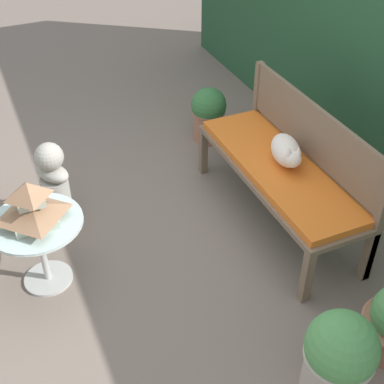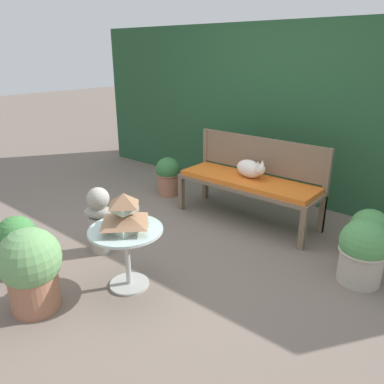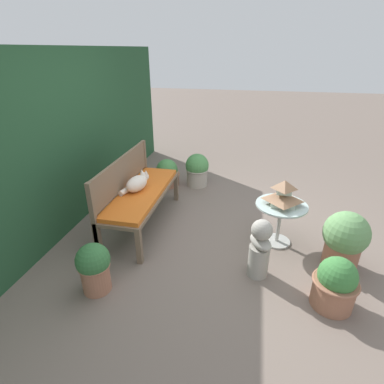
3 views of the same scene
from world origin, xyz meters
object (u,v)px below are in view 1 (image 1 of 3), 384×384
(cat, at_px, (287,151))
(pagoda_birdhouse, at_px, (31,206))
(garden_bust, at_px, (54,181))
(potted_plant_path_edge, at_px, (209,113))
(potted_plant_table_far, at_px, (339,356))
(patio_table, at_px, (38,235))
(garden_bench, at_px, (279,172))

(cat, xyz_separation_m, pagoda_birdhouse, (-0.05, -1.80, 0.05))
(pagoda_birdhouse, distance_m, garden_bust, 0.76)
(potted_plant_path_edge, height_order, potted_plant_table_far, potted_plant_table_far)
(potted_plant_path_edge, bearing_deg, patio_table, -55.86)
(pagoda_birdhouse, xyz_separation_m, potted_plant_path_edge, (-1.20, 1.77, -0.38))
(patio_table, distance_m, pagoda_birdhouse, 0.24)
(garden_bench, relative_size, pagoda_birdhouse, 4.60)
(cat, bearing_deg, potted_plant_table_far, -4.01)
(garden_bench, distance_m, garden_bust, 1.68)
(garden_bench, height_order, potted_plant_path_edge, potted_plant_path_edge)
(pagoda_birdhouse, bearing_deg, garden_bench, 88.00)
(patio_table, distance_m, potted_plant_path_edge, 2.15)
(cat, relative_size, garden_bust, 0.65)
(garden_bust, height_order, potted_plant_path_edge, garden_bust)
(pagoda_birdhouse, height_order, potted_plant_path_edge, pagoda_birdhouse)
(patio_table, height_order, pagoda_birdhouse, pagoda_birdhouse)
(garden_bust, relative_size, potted_plant_table_far, 1.16)
(potted_plant_path_edge, distance_m, potted_plant_table_far, 2.71)
(cat, distance_m, potted_plant_table_far, 1.54)
(garden_bench, distance_m, pagoda_birdhouse, 1.76)
(cat, bearing_deg, patio_table, -75.89)
(garden_bust, bearing_deg, cat, 35.27)
(garden_bench, height_order, garden_bust, garden_bust)
(garden_bench, xyz_separation_m, potted_plant_path_edge, (-1.26, 0.03, -0.16))
(garden_bust, bearing_deg, pagoda_birdhouse, -50.07)
(cat, distance_m, garden_bust, 1.74)
(patio_table, xyz_separation_m, pagoda_birdhouse, (0.00, 0.00, 0.24))
(garden_bench, relative_size, potted_plant_table_far, 2.89)
(garden_bust, xyz_separation_m, potted_plant_path_edge, (-0.55, 1.55, -0.06))
(pagoda_birdhouse, distance_m, potted_plant_path_edge, 2.17)
(garden_bust, bearing_deg, potted_plant_path_edge, 78.93)
(potted_plant_table_far, bearing_deg, garden_bench, 162.12)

